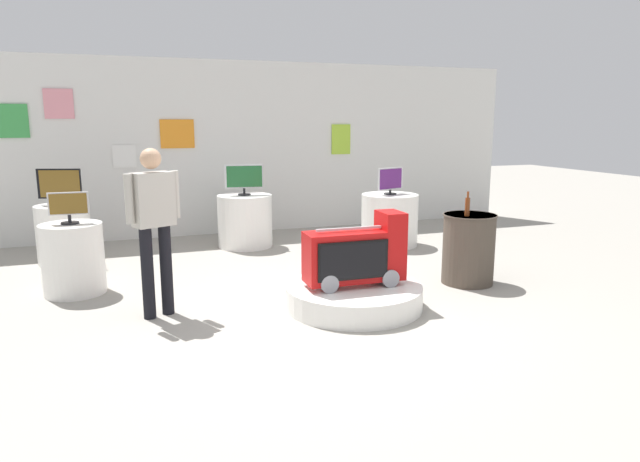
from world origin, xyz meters
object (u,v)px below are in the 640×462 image
Objects in this scene: display_pedestal_center_rear at (245,221)px; tv_on_center_rear at (244,178)px; main_display_pedestal at (354,296)px; novelty_firetruck_tv at (356,256)px; tv_on_right_rear at (60,185)px; tv_on_far_right at (390,180)px; display_pedestal_right_rear at (64,234)px; shopper_browsing_near_truck at (154,219)px; display_pedestal_far_right at (389,220)px; tv_on_left_rear at (69,206)px; display_pedestal_left_rear at (73,259)px; side_table_round at (468,248)px; bottle_on_side_table at (467,206)px.

display_pedestal_center_rear is 0.66m from tv_on_center_rear.
novelty_firetruck_tv reaches higher than main_display_pedestal.
tv_on_right_rear is at bearing -175.90° from display_pedestal_center_rear.
tv_on_far_right is (4.68, -0.51, -0.05)m from tv_on_right_rear.
display_pedestal_right_rear is 0.48× the size of shopper_browsing_near_truck.
novelty_firetruck_tv is at bearing -123.16° from display_pedestal_far_right.
shopper_browsing_near_truck reaches higher than main_display_pedestal.
main_display_pedestal is 4.38m from tv_on_right_rear.
tv_on_left_rear reaches higher than novelty_firetruck_tv.
display_pedestal_left_rear is 1.50m from shopper_browsing_near_truck.
tv_on_right_rear is 5.39m from side_table_round.
tv_on_far_right reaches higher than bottle_on_side_table.
novelty_firetruck_tv is 0.63× the size of shopper_browsing_near_truck.
tv_on_center_rear is 2.64m from display_pedestal_right_rear.
tv_on_center_rear is at bearing 61.84° from shopper_browsing_near_truck.
side_table_round is at bearing -0.91° from shopper_browsing_near_truck.
display_pedestal_left_rear is at bearing -166.92° from tv_on_far_right.
tv_on_right_rear is 4.71m from tv_on_far_right.
tv_on_right_rear is 2.85m from shopper_browsing_near_truck.
main_display_pedestal is 3.18m from display_pedestal_left_rear.
tv_on_right_rear is (-2.99, 3.09, 0.52)m from novelty_firetruck_tv.
shopper_browsing_near_truck is at bearing -118.16° from tv_on_center_rear.
tv_on_far_right is 4.23m from shopper_browsing_near_truck.
tv_on_left_rear is 0.73× the size of tv_on_center_rear.
side_table_round is 3.62m from shopper_browsing_near_truck.
display_pedestal_center_rear is at bearing 99.30° from tv_on_center_rear.
bottle_on_side_table is at bearing 10.77° from main_display_pedestal.
main_display_pedestal is 4.99× the size of bottle_on_side_table.
tv_on_far_right is at bearing 88.31° from side_table_round.
tv_on_far_right reaches higher than tv_on_left_rear.
tv_on_far_right is at bearing 13.08° from display_pedestal_left_rear.
tv_on_far_right reaches higher than display_pedestal_right_rear.
display_pedestal_left_rear is (-2.79, 1.54, -0.15)m from novelty_firetruck_tv.
tv_on_center_rear is 2.55m from tv_on_right_rear.
tv_on_left_rear is 0.75× the size of tv_on_right_rear.
display_pedestal_right_rear is (-2.55, -0.18, 0.00)m from display_pedestal_center_rear.
display_pedestal_right_rear is at bearing 149.54° from side_table_round.
display_pedestal_center_rear is at bearing 36.47° from tv_on_left_rear.
side_table_round is at bearing -30.42° from tv_on_right_rear.
shopper_browsing_near_truck is at bearing -53.05° from display_pedestal_left_rear.
display_pedestal_left_rear is 1.00× the size of display_pedestal_right_rear.
display_pedestal_center_rear is (2.35, 1.73, -0.60)m from tv_on_left_rear.
display_pedestal_right_rear is (-0.20, 1.55, 0.00)m from display_pedestal_left_rear.
tv_on_center_rear reaches higher than main_display_pedestal.
bottle_on_side_table reaches higher than display_pedestal_far_right.
display_pedestal_right_rear is at bearing 111.27° from shopper_browsing_near_truck.
tv_on_left_rear is 0.86× the size of tv_on_far_right.
novelty_firetruck_tv is at bearing -82.27° from display_pedestal_center_rear.
shopper_browsing_near_truck is (-1.52, -2.83, -0.08)m from tv_on_center_rear.
tv_on_right_rear is at bearing 133.97° from main_display_pedestal.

